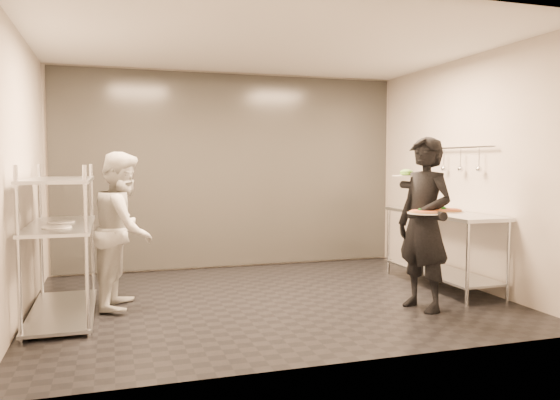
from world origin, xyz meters
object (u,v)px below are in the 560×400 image
object	(u,v)px
pos_monitor	(426,204)
bottle_dark	(413,198)
pizza_plate_far	(446,211)
prep_counter	(442,236)
pizza_plate_near	(426,212)
salad_plate	(407,174)
bottle_green	(428,201)
bottle_clear	(418,198)
chef	(124,230)
pass_rack	(61,239)
waiter	(424,224)

from	to	relation	value
pos_monitor	bottle_dark	bearing A→B (deg)	73.86
pizza_plate_far	bottle_dark	size ratio (longest dim) A/B	1.58
bottle_dark	prep_counter	bearing A→B (deg)	-95.29
prep_counter	pizza_plate_near	size ratio (longest dim) A/B	5.08
pizza_plate_near	pizza_plate_far	bearing A→B (deg)	-6.66
salad_plate	pizza_plate_near	bearing A→B (deg)	-92.92
bottle_green	prep_counter	bearing A→B (deg)	-53.00
bottle_green	bottle_clear	size ratio (longest dim) A/B	1.07
prep_counter	pos_monitor	distance (m)	0.43
pos_monitor	pizza_plate_near	bearing A→B (deg)	-121.54
bottle_clear	bottle_green	bearing A→B (deg)	-111.07
salad_plate	pos_monitor	size ratio (longest dim) A/B	1.40
pizza_plate_near	chef	bearing A→B (deg)	157.35
pass_rack	bottle_clear	bearing A→B (deg)	10.17
prep_counter	pos_monitor	world-z (taller)	pos_monitor
waiter	chef	xyz separation A→B (m)	(-2.95, 1.04, -0.08)
bottle_clear	bottle_dark	world-z (taller)	bottle_clear
bottle_dark	pizza_plate_far	bearing A→B (deg)	-111.78
pass_rack	salad_plate	xyz separation A→B (m)	(3.48, -0.58, 0.62)
prep_counter	bottle_green	size ratio (longest dim) A/B	7.37
prep_counter	bottle_clear	xyz separation A→B (m)	(0.14, 0.80, 0.41)
prep_counter	chef	world-z (taller)	chef
prep_counter	bottle_clear	size ratio (longest dim) A/B	7.90
bottle_clear	pos_monitor	bearing A→B (deg)	-112.78
salad_plate	bottle_clear	xyz separation A→B (m)	(0.99, 1.39, -0.36)
prep_counter	bottle_green	distance (m)	0.45
prep_counter	bottle_dark	bearing A→B (deg)	84.71
waiter	pos_monitor	xyz separation A→B (m)	(0.66, 1.01, 0.11)
bottle_clear	bottle_dark	size ratio (longest dim) A/B	1.01
bottle_green	bottle_dark	xyz separation A→B (m)	(0.18, 0.66, -0.01)
pizza_plate_near	bottle_dark	bearing A→B (deg)	62.37
pizza_plate_near	pos_monitor	size ratio (longest dim) A/B	1.61
chef	prep_counter	bearing A→B (deg)	-80.47
pizza_plate_far	salad_plate	bearing A→B (deg)	113.73
pass_rack	waiter	xyz separation A→B (m)	(3.55, -0.84, 0.12)
pizza_plate_near	bottle_green	xyz separation A→B (m)	(0.76, 1.14, 0.02)
pizza_plate_far	bottle_dark	world-z (taller)	bottle_dark
pizza_plate_near	pass_rack	bearing A→B (deg)	163.94
waiter	pizza_plate_far	world-z (taller)	waiter
bottle_clear	pizza_plate_near	bearing A→B (deg)	-119.35
waiter	bottle_clear	distance (m)	1.89
chef	pizza_plate_near	distance (m)	3.11
pizza_plate_near	pos_monitor	distance (m)	1.39
pizza_plate_near	bottle_green	bearing A→B (deg)	56.43
pizza_plate_far	bottle_green	xyz separation A→B (m)	(0.55, 1.17, 0.00)
pos_monitor	pass_rack	bearing A→B (deg)	-176.61
pass_rack	chef	bearing A→B (deg)	18.23
chef	bottle_dark	xyz separation A→B (m)	(3.80, 0.60, 0.22)
prep_counter	pizza_plate_near	bearing A→B (deg)	-130.97
pizza_plate_far	salad_plate	world-z (taller)	salad_plate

